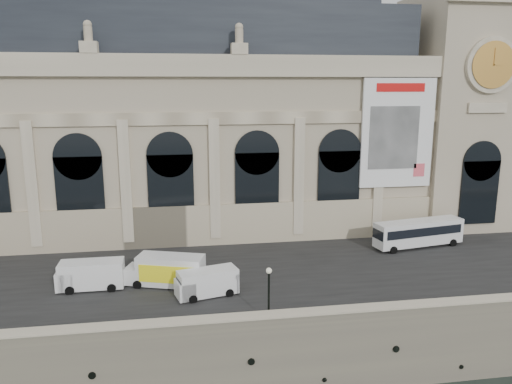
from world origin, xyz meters
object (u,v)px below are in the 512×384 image
at_px(bus_right, 418,232).
at_px(box_truck, 166,271).
at_px(van_b, 204,283).
at_px(lamp_right, 269,295).
at_px(van_c, 88,275).

xyz_separation_m(bus_right, box_truck, (-28.97, -6.92, -0.30)).
bearing_deg(box_truck, van_b, -41.42).
xyz_separation_m(bus_right, van_b, (-25.58, -9.90, -0.56)).
bearing_deg(box_truck, lamp_right, -46.86).
relative_size(bus_right, van_c, 1.86).
bearing_deg(lamp_right, box_truck, 133.14).
bearing_deg(van_c, lamp_right, -30.63).
height_order(bus_right, lamp_right, lamp_right).
relative_size(bus_right, lamp_right, 2.42).
height_order(van_c, box_truck, box_truck).
height_order(bus_right, box_truck, bus_right).
height_order(van_b, box_truck, box_truck).
xyz_separation_m(van_c, lamp_right, (15.48, -9.17, 0.93)).
xyz_separation_m(box_truck, lamp_right, (8.23, -8.79, 0.79)).
bearing_deg(van_c, box_truck, -3.00).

